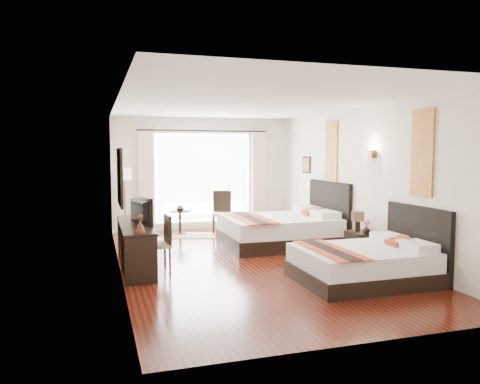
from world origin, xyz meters
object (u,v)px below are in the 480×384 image
object	(u,v)px
fruit_bowl	(180,209)
bed_far	(283,229)
bed_near	(367,262)
nightstand	(361,245)
table_lamp	(358,218)
television	(137,211)
desk_chair	(158,254)
vase	(366,230)
side_table	(180,222)
floor_lamp	(124,179)
window_chair	(222,221)
console_desk	(135,246)

from	to	relation	value
fruit_bowl	bed_far	bearing A→B (deg)	-46.46
bed_far	fruit_bowl	distance (m)	2.69
bed_near	nightstand	distance (m)	1.50
nightstand	table_lamp	world-z (taller)	table_lamp
television	desk_chair	xyz separation A→B (m)	(0.32, -0.16, -0.71)
desk_chair	fruit_bowl	xyz separation A→B (m)	(0.95, 3.29, 0.32)
table_lamp	vase	bearing A→B (deg)	-86.36
desk_chair	side_table	world-z (taller)	desk_chair
floor_lamp	window_chair	bearing A→B (deg)	-8.83
desk_chair	floor_lamp	world-z (taller)	floor_lamp
nightstand	television	size ratio (longest dim) A/B	0.65
fruit_bowl	window_chair	size ratio (longest dim) A/B	0.22
bed_far	floor_lamp	world-z (taller)	floor_lamp
floor_lamp	side_table	world-z (taller)	floor_lamp
bed_near	fruit_bowl	bearing A→B (deg)	112.52
bed_near	nightstand	xyz separation A→B (m)	(0.71, 1.32, -0.04)
bed_near	window_chair	bearing A→B (deg)	102.59
console_desk	window_chair	size ratio (longest dim) A/B	2.16
bed_far	side_table	xyz separation A→B (m)	(-1.84, 1.98, -0.05)
nightstand	fruit_bowl	xyz separation A→B (m)	(-2.72, 3.53, 0.35)
nightstand	television	xyz separation A→B (m)	(-3.99, 0.40, 0.73)
bed_far	television	distance (m)	3.39
console_desk	side_table	bearing A→B (deg)	66.75
console_desk	television	world-z (taller)	television
desk_chair	bed_near	bearing A→B (deg)	147.86
bed_near	floor_lamp	bearing A→B (deg)	123.24
bed_far	console_desk	distance (m)	3.29
bed_far	nightstand	xyz separation A→B (m)	(0.88, -1.60, -0.09)
fruit_bowl	bed_near	bearing A→B (deg)	-67.48
bed_far	table_lamp	world-z (taller)	bed_far
vase	window_chair	bearing A→B (deg)	116.22
vase	floor_lamp	xyz separation A→B (m)	(-3.97, 3.86, 0.77)
window_chair	television	bearing A→B (deg)	-20.81
nightstand	table_lamp	distance (m)	0.51
floor_lamp	side_table	bearing A→B (deg)	-5.02
bed_far	vase	xyz separation A→B (m)	(0.86, -1.78, 0.23)
nightstand	side_table	size ratio (longest dim) A/B	0.92
table_lamp	fruit_bowl	distance (m)	4.37
floor_lamp	fruit_bowl	distance (m)	1.47
nightstand	television	world-z (taller)	television
nightstand	table_lamp	xyz separation A→B (m)	(-0.03, 0.09, 0.50)
side_table	console_desk	bearing A→B (deg)	-113.25
bed_far	side_table	size ratio (longest dim) A/B	4.08
fruit_bowl	window_chair	world-z (taller)	window_chair
desk_chair	window_chair	xyz separation A→B (m)	(1.92, 3.09, 0.03)
nightstand	window_chair	xyz separation A→B (m)	(-1.75, 3.34, 0.06)
table_lamp	console_desk	bearing A→B (deg)	172.94
desk_chair	console_desk	bearing A→B (deg)	-49.32
bed_near	vase	bearing A→B (deg)	58.63
side_table	television	bearing A→B (deg)	-111.78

